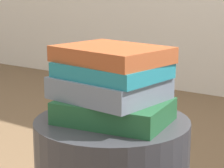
# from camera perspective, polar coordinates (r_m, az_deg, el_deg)

# --- Properties ---
(book_forest) EXTENTS (0.27, 0.21, 0.05)m
(book_forest) POSITION_cam_1_polar(r_m,az_deg,el_deg) (0.99, 0.27, -3.52)
(book_forest) COLOR #1E512D
(book_forest) RESTS_ON side_table
(book_slate) EXTENTS (0.24, 0.21, 0.05)m
(book_slate) POSITION_cam_1_polar(r_m,az_deg,el_deg) (0.99, -0.43, -0.50)
(book_slate) COLOR slate
(book_slate) RESTS_ON book_forest
(book_teal) EXTENTS (0.24, 0.19, 0.03)m
(book_teal) POSITION_cam_1_polar(r_m,az_deg,el_deg) (0.98, -0.02, 1.82)
(book_teal) COLOR #1E727F
(book_teal) RESTS_ON book_slate
(book_rust) EXTENTS (0.26, 0.21, 0.04)m
(book_rust) POSITION_cam_1_polar(r_m,az_deg,el_deg) (0.98, -0.01, 3.90)
(book_rust) COLOR #994723
(book_rust) RESTS_ON book_teal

